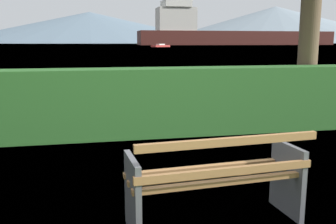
% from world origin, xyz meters
% --- Properties ---
extents(ground_plane, '(1400.00, 1400.00, 0.00)m').
position_xyz_m(ground_plane, '(0.00, 0.00, 0.00)').
color(ground_plane, '#567A38').
extents(water_surface, '(620.00, 620.00, 0.00)m').
position_xyz_m(water_surface, '(0.00, 308.92, 0.00)').
color(water_surface, '#7A99A8').
rests_on(water_surface, ground_plane).
extents(park_bench, '(1.60, 0.69, 0.87)m').
position_xyz_m(park_bench, '(0.00, -0.06, 0.42)').
color(park_bench, olive).
rests_on(park_bench, ground_plane).
extents(hedge_row, '(8.30, 0.68, 1.17)m').
position_xyz_m(hedge_row, '(0.00, 3.35, 0.58)').
color(hedge_row, '#285B23').
rests_on(hedge_row, ground_plane).
extents(cargo_ship_large, '(106.16, 15.25, 22.13)m').
position_xyz_m(cargo_ship_large, '(67.98, 188.40, 6.19)').
color(cargo_ship_large, '#471E19').
rests_on(cargo_ship_large, water_surface).
extents(fishing_boat_near, '(6.61, 5.50, 1.00)m').
position_xyz_m(fishing_boat_near, '(20.85, 115.17, 0.37)').
color(fishing_boat_near, '#B2332D').
rests_on(fishing_boat_near, water_surface).
extents(distant_hills, '(964.86, 418.68, 57.42)m').
position_xyz_m(distant_hills, '(19.11, 570.99, 26.48)').
color(distant_hills, slate).
rests_on(distant_hills, ground_plane).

